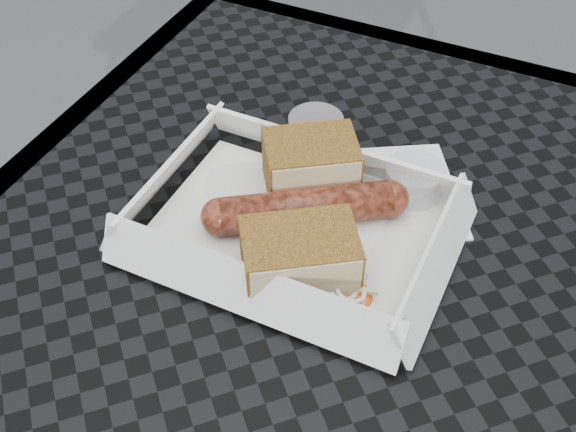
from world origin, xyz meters
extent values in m
cube|color=black|center=(0.00, 0.00, 0.74)|extent=(0.80, 0.80, 0.01)
cube|color=black|center=(0.00, 0.39, 0.73)|extent=(0.80, 0.03, 0.03)
cylinder|color=black|center=(-0.35, 0.35, 0.36)|extent=(0.03, 0.03, 0.73)
cube|color=white|center=(-0.13, 0.07, 0.75)|extent=(0.22, 0.15, 0.00)
cylinder|color=maroon|center=(-0.12, 0.08, 0.76)|extent=(0.13, 0.10, 0.03)
sphere|color=maroon|center=(-0.07, 0.12, 0.76)|extent=(0.03, 0.03, 0.03)
sphere|color=maroon|center=(-0.18, 0.04, 0.76)|extent=(0.03, 0.03, 0.03)
cube|color=brown|center=(-0.14, 0.12, 0.77)|extent=(0.09, 0.09, 0.05)
cube|color=brown|center=(-0.11, 0.03, 0.77)|extent=(0.10, 0.09, 0.04)
cylinder|color=#E7570A|center=(-0.06, 0.03, 0.75)|extent=(0.02, 0.02, 0.00)
torus|color=white|center=(-0.06, 0.02, 0.75)|extent=(0.02, 0.02, 0.00)
cube|color=#B2D17F|center=(-0.05, 0.03, 0.75)|extent=(0.02, 0.02, 0.00)
cube|color=white|center=(-0.08, 0.14, 0.75)|extent=(0.16, 0.16, 0.00)
cylinder|color=maroon|center=(-0.16, 0.18, 0.76)|extent=(0.05, 0.05, 0.03)
cylinder|color=silver|center=(-0.06, 0.15, 0.76)|extent=(0.05, 0.05, 0.03)
camera|label=1|loc=(0.04, -0.30, 1.17)|focal=45.00mm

